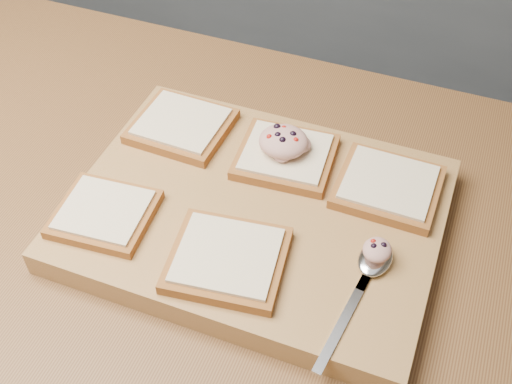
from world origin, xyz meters
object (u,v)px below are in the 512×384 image
bread_far_center (286,156)px  tuna_salad_dollop (283,141)px  spoon (371,267)px  cutting_board (256,214)px

bread_far_center → tuna_salad_dollop: tuna_salad_dollop is taller
bread_far_center → spoon: size_ratio=0.70×
spoon → tuna_salad_dollop: bearing=138.5°
bread_far_center → cutting_board: bearing=-95.2°
tuna_salad_dollop → spoon: tuna_salad_dollop is taller
tuna_salad_dollop → spoon: 0.21m
bread_far_center → spoon: 0.20m
spoon → cutting_board: bearing=163.4°
bread_far_center → tuna_salad_dollop: bearing=169.6°
bread_far_center → tuna_salad_dollop: 0.02m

